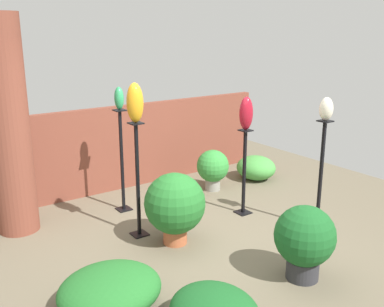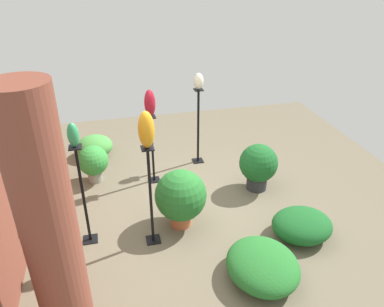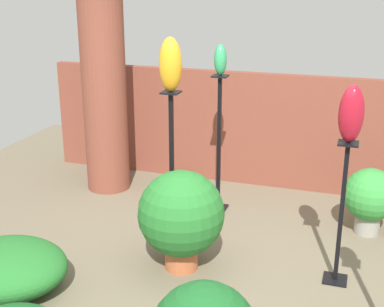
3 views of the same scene
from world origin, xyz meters
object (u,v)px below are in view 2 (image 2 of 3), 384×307
object	(u,v)px
pedestal_amber	(151,201)
art_vase_ivory	(199,81)
potted_plant_mid_left	(258,165)
brick_pillar	(50,230)
art_vase_amber	(146,130)
art_vase_jade	(73,135)
art_vase_ruby	(150,103)
pedestal_ivory	(198,130)
pedestal_jade	(84,200)
potted_plant_back_center	(93,162)
pedestal_ruby	(153,152)
potted_plant_walkway_edge	(181,196)

from	to	relation	value
pedestal_amber	art_vase_ivory	size ratio (longest dim) A/B	5.03
art_vase_ivory	potted_plant_mid_left	world-z (taller)	art_vase_ivory
brick_pillar	art_vase_ivory	xyz separation A→B (m)	(3.28, -2.24, 0.22)
brick_pillar	art_vase_amber	size ratio (longest dim) A/B	5.75
art_vase_jade	art_vase_ruby	distance (m)	1.76
pedestal_ivory	pedestal_amber	bearing A→B (deg)	150.23
brick_pillar	potted_plant_mid_left	world-z (taller)	brick_pillar
pedestal_jade	potted_plant_mid_left	world-z (taller)	pedestal_jade
art_vase_jade	art_vase_ivory	bearing A→B (deg)	-47.98
brick_pillar	pedestal_amber	distance (m)	1.76
art_vase_ruby	potted_plant_mid_left	size ratio (longest dim) A/B	0.56
brick_pillar	pedestal_jade	xyz separation A→B (m)	(1.44, -0.19, -0.70)
art_vase_jade	potted_plant_back_center	world-z (taller)	art_vase_jade
pedestal_ruby	pedestal_ivory	xyz separation A→B (m)	(0.49, -0.93, 0.11)
pedestal_ivory	potted_plant_mid_left	world-z (taller)	pedestal_ivory
art_vase_amber	art_vase_jade	bearing A→B (deg)	75.88
pedestal_ivory	potted_plant_back_center	distance (m)	1.99
pedestal_jade	art_vase_jade	distance (m)	0.96
art_vase_ivory	pedestal_ruby	bearing A→B (deg)	117.81
pedestal_ruby	potted_plant_back_center	xyz separation A→B (m)	(0.23, 1.02, -0.18)
brick_pillar	potted_plant_walkway_edge	xyz separation A→B (m)	(1.47, -1.52, -0.88)
art_vase_ruby	art_vase_amber	distance (m)	1.61
brick_pillar	pedestal_jade	world-z (taller)	brick_pillar
brick_pillar	art_vase_ruby	size ratio (longest dim) A/B	6.06
art_vase_ruby	art_vase_amber	bearing A→B (deg)	171.13
pedestal_amber	potted_plant_mid_left	xyz separation A→B (m)	(0.91, -1.93, -0.23)
art_vase_ivory	brick_pillar	bearing A→B (deg)	145.73
brick_pillar	art_vase_ivory	size ratio (longest dim) A/B	9.42
potted_plant_walkway_edge	art_vase_ruby	bearing A→B (deg)	9.22
pedestal_amber	potted_plant_walkway_edge	distance (m)	0.55
pedestal_amber	pedestal_ivory	size ratio (longest dim) A/B	1.01
pedestal_ruby	art_vase_ivory	size ratio (longest dim) A/B	4.18
art_vase_ivory	pedestal_ivory	bearing A→B (deg)	90.00
pedestal_jade	pedestal_ivory	xyz separation A→B (m)	(1.84, -2.05, -0.01)
art_vase_ivory	potted_plant_back_center	distance (m)	2.32
brick_pillar	pedestal_amber	bearing A→B (deg)	-40.90
pedestal_ruby	art_vase_ruby	distance (m)	0.90
pedestal_jade	potted_plant_walkway_edge	distance (m)	1.34
potted_plant_back_center	potted_plant_mid_left	bearing A→B (deg)	-108.24
art_vase_ruby	potted_plant_mid_left	distance (m)	2.07
pedestal_amber	art_vase_ivory	bearing A→B (deg)	-29.77
pedestal_ruby	art_vase_ruby	bearing A→B (deg)	0.00
art_vase_ivory	art_vase_amber	bearing A→B (deg)	150.23
art_vase_jade	pedestal_amber	bearing A→B (deg)	-104.12
pedestal_ivory	art_vase_ivory	bearing A→B (deg)	-90.00
art_vase_ruby	potted_plant_walkway_edge	distance (m)	1.64
brick_pillar	potted_plant_walkway_edge	world-z (taller)	brick_pillar
pedestal_ruby	potted_plant_mid_left	size ratio (longest dim) A/B	1.51
art_vase_ivory	potted_plant_walkway_edge	bearing A→B (deg)	158.27
pedestal_ivory	potted_plant_back_center	size ratio (longest dim) A/B	2.16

